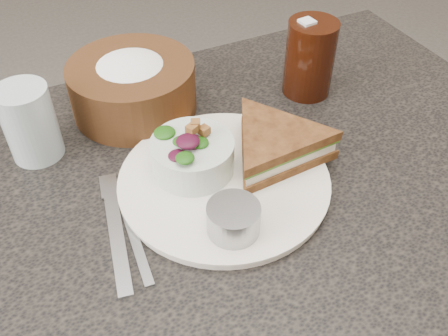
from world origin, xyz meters
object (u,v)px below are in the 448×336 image
(dinner_plate, at_px, (224,181))
(sandwich, at_px, (275,145))
(dressing_ramekin, at_px, (233,219))
(dining_table, at_px, (225,335))
(bread_basket, at_px, (132,79))
(water_glass, at_px, (30,123))
(cola_glass, at_px, (310,55))
(salad_bowl, at_px, (192,151))

(dinner_plate, xyz_separation_m, sandwich, (0.08, 0.01, 0.03))
(dinner_plate, xyz_separation_m, dressing_ramekin, (-0.03, -0.08, 0.03))
(dining_table, relative_size, bread_basket, 5.21)
(dining_table, xyz_separation_m, bread_basket, (-0.05, 0.23, 0.43))
(dining_table, height_order, dressing_ramekin, dressing_ramekin)
(water_glass, bearing_deg, bread_basket, 14.71)
(dining_table, height_order, cola_glass, cola_glass)
(dining_table, bearing_deg, cola_glass, 35.09)
(cola_glass, bearing_deg, dining_table, -144.91)
(sandwich, bearing_deg, dressing_ramekin, -143.90)
(dinner_plate, height_order, salad_bowl, salad_bowl)
(salad_bowl, height_order, bread_basket, bread_basket)
(bread_basket, xyz_separation_m, water_glass, (-0.16, -0.04, -0.00))
(salad_bowl, distance_m, water_glass, 0.23)
(sandwich, height_order, cola_glass, cola_glass)
(bread_basket, bearing_deg, dinner_plate, -76.25)
(bread_basket, bearing_deg, salad_bowl, -82.76)
(sandwich, relative_size, bread_basket, 0.92)
(dinner_plate, bearing_deg, bread_basket, 103.75)
(sandwich, relative_size, dressing_ramekin, 2.76)
(dinner_plate, bearing_deg, dressing_ramekin, -108.54)
(sandwich, bearing_deg, dining_table, -169.13)
(bread_basket, height_order, water_glass, same)
(dining_table, distance_m, sandwich, 0.42)
(water_glass, bearing_deg, dressing_ramekin, -54.62)
(dining_table, height_order, bread_basket, bread_basket)
(salad_bowl, distance_m, dressing_ramekin, 0.12)
(cola_glass, bearing_deg, dressing_ramekin, -137.61)
(dining_table, bearing_deg, salad_bowl, 116.17)
(dining_table, relative_size, sandwich, 5.69)
(dinner_plate, height_order, cola_glass, cola_glass)
(salad_bowl, bearing_deg, cola_glass, 23.15)
(bread_basket, bearing_deg, water_glass, -165.29)
(dinner_plate, bearing_deg, sandwich, 4.32)
(dinner_plate, relative_size, cola_glass, 2.07)
(dinner_plate, xyz_separation_m, water_glass, (-0.21, 0.17, 0.05))
(salad_bowl, relative_size, dressing_ramekin, 1.73)
(dinner_plate, distance_m, bread_basket, 0.22)
(salad_bowl, relative_size, water_glass, 1.02)
(dinner_plate, bearing_deg, cola_glass, 32.76)
(cola_glass, bearing_deg, bread_basket, 164.69)
(sandwich, bearing_deg, water_glass, 146.37)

